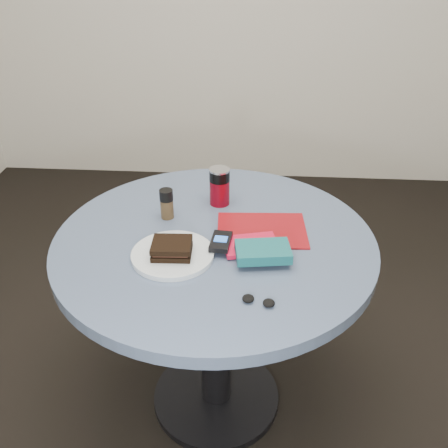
# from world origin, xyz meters

# --- Properties ---
(ground) EXTENTS (4.00, 4.00, 0.00)m
(ground) POSITION_xyz_m (0.00, 0.00, 0.00)
(ground) COLOR black
(ground) RESTS_ON ground
(table) EXTENTS (1.00, 1.00, 0.75)m
(table) POSITION_xyz_m (0.00, 0.00, 0.59)
(table) COLOR black
(table) RESTS_ON ground
(plate) EXTENTS (0.25, 0.25, 0.02)m
(plate) POSITION_xyz_m (-0.11, -0.11, 0.76)
(plate) COLOR silver
(plate) RESTS_ON table
(sandwich) EXTENTS (0.12, 0.10, 0.04)m
(sandwich) POSITION_xyz_m (-0.11, -0.12, 0.79)
(sandwich) COLOR black
(sandwich) RESTS_ON plate
(soda_can) EXTENTS (0.07, 0.07, 0.13)m
(soda_can) POSITION_xyz_m (-0.00, 0.22, 0.82)
(soda_can) COLOR maroon
(soda_can) RESTS_ON table
(pepper_grinder) EXTENTS (0.06, 0.06, 0.10)m
(pepper_grinder) POSITION_xyz_m (-0.17, 0.11, 0.80)
(pepper_grinder) COLOR #42321C
(pepper_grinder) RESTS_ON table
(magazine) EXTENTS (0.29, 0.23, 0.01)m
(magazine) POSITION_xyz_m (0.15, 0.05, 0.75)
(magazine) COLOR maroon
(magazine) RESTS_ON table
(red_book) EXTENTS (0.18, 0.14, 0.01)m
(red_book) POSITION_xyz_m (0.11, -0.05, 0.76)
(red_book) COLOR red
(red_book) RESTS_ON magazine
(novel) EXTENTS (0.17, 0.12, 0.03)m
(novel) POSITION_xyz_m (0.15, -0.12, 0.78)
(novel) COLOR #125157
(novel) RESTS_ON red_book
(mp3_player) EXTENTS (0.07, 0.11, 0.02)m
(mp3_player) POSITION_xyz_m (0.02, -0.06, 0.78)
(mp3_player) COLOR black
(mp3_player) RESTS_ON red_book
(headphones) EXTENTS (0.09, 0.05, 0.02)m
(headphones) POSITION_xyz_m (0.14, -0.30, 0.76)
(headphones) COLOR black
(headphones) RESTS_ON table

